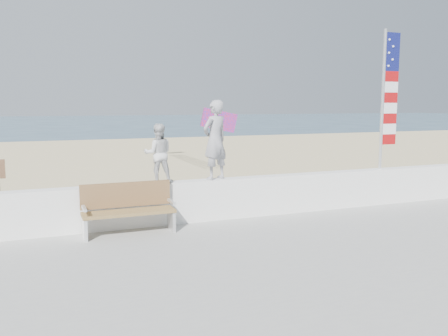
{
  "coord_description": "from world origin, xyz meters",
  "views": [
    {
      "loc": [
        -3.6,
        -7.7,
        2.73
      ],
      "look_at": [
        0.2,
        1.8,
        1.35
      ],
      "focal_mm": 38.0,
      "sensor_mm": 36.0,
      "label": 1
    }
  ],
  "objects": [
    {
      "name": "bench",
      "position": [
        -1.95,
        1.55,
        0.69
      ],
      "size": [
        1.8,
        0.57,
        1.0
      ],
      "color": "olive",
      "rests_on": "boardwalk"
    },
    {
      "name": "sand",
      "position": [
        0.0,
        9.0,
        0.04
      ],
      "size": [
        90.0,
        40.0,
        0.08
      ],
      "primitive_type": "cube",
      "color": "beige",
      "rests_on": "ground"
    },
    {
      "name": "adult",
      "position": [
        0.07,
        2.0,
        1.95
      ],
      "size": [
        0.75,
        0.63,
        1.75
      ],
      "primitive_type": "imported",
      "rotation": [
        0.0,
        0.0,
        3.53
      ],
      "color": "#97969C",
      "rests_on": "seawall"
    },
    {
      "name": "ground",
      "position": [
        0.0,
        0.0,
        0.0
      ],
      "size": [
        220.0,
        220.0,
        0.0
      ],
      "primitive_type": "plane",
      "color": "#324F64",
      "rests_on": "ground"
    },
    {
      "name": "child",
      "position": [
        -1.21,
        2.0,
        1.7
      ],
      "size": [
        0.67,
        0.56,
        1.25
      ],
      "primitive_type": "imported",
      "rotation": [
        0.0,
        0.0,
        2.99
      ],
      "color": "silver",
      "rests_on": "seawall"
    },
    {
      "name": "seawall",
      "position": [
        0.0,
        2.0,
        0.63
      ],
      "size": [
        30.0,
        0.35,
        0.9
      ],
      "primitive_type": "cube",
      "color": "white",
      "rests_on": "boardwalk"
    },
    {
      "name": "parafoil_kite",
      "position": [
        1.49,
        5.37,
        2.25
      ],
      "size": [
        1.12,
        0.53,
        0.75
      ],
      "color": "red",
      "rests_on": "ground"
    },
    {
      "name": "flag",
      "position": [
        4.71,
        2.0,
        2.99
      ],
      "size": [
        0.5,
        0.08,
        3.5
      ],
      "color": "white",
      "rests_on": "seawall"
    }
  ]
}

